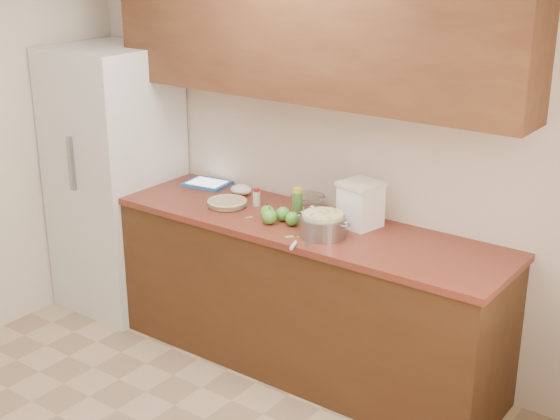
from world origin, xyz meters
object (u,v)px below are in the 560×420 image
Objects in this scene: pie at (227,203)px; colander at (323,225)px; flour_canister at (361,204)px; tablet at (207,184)px.

colander is (0.74, -0.06, 0.04)m from pie.
flour_canister is (0.09, 0.25, 0.07)m from colander.
tablet is at bearing 177.25° from flour_canister.
colander reaches higher than tablet.
tablet is at bearing 164.51° from colander.
colander is at bearing -5.03° from pie.
pie is 0.82× the size of tablet.
flour_canister is 0.85× the size of tablet.
pie is 0.97× the size of flour_canister.
flour_canister is at bearing -10.68° from tablet.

